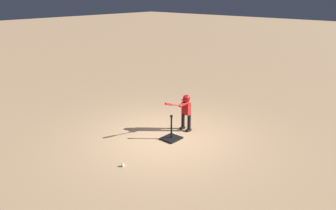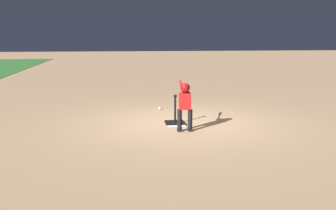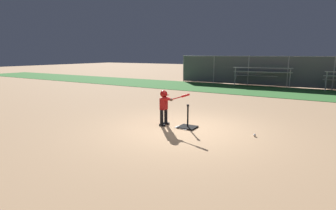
{
  "view_description": "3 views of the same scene",
  "coord_description": "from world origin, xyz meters",
  "px_view_note": "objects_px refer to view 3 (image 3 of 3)",
  "views": [
    {
      "loc": [
        6.26,
        5.74,
        3.92
      ],
      "look_at": [
        -0.15,
        -0.01,
        0.94
      ],
      "focal_mm": 35.0,
      "sensor_mm": 36.0,
      "label": 1
    },
    {
      "loc": [
        -9.34,
        1.59,
        2.13
      ],
      "look_at": [
        -0.57,
        0.44,
        0.56
      ],
      "focal_mm": 42.0,
      "sensor_mm": 36.0,
      "label": 2
    },
    {
      "loc": [
        3.3,
        -6.68,
        2.19
      ],
      "look_at": [
        -0.71,
        0.12,
        0.65
      ],
      "focal_mm": 28.0,
      "sensor_mm": 36.0,
      "label": 3
    }
  ],
  "objects_px": {
    "baseball": "(255,135)",
    "bleachers_right_center": "(204,75)",
    "batter_child": "(165,103)",
    "bleachers_far_left": "(262,76)",
    "batting_tee": "(188,125)"
  },
  "relations": [
    {
      "from": "batter_child",
      "to": "bleachers_far_left",
      "type": "xyz_separation_m",
      "value": [
        0.46,
        12.48,
        -0.05
      ]
    },
    {
      "from": "baseball",
      "to": "bleachers_far_left",
      "type": "height_order",
      "value": "bleachers_far_left"
    },
    {
      "from": "batter_child",
      "to": "bleachers_far_left",
      "type": "relative_size",
      "value": 0.27
    },
    {
      "from": "batter_child",
      "to": "batting_tee",
      "type": "bearing_deg",
      "value": 8.07
    },
    {
      "from": "bleachers_right_center",
      "to": "baseball",
      "type": "bearing_deg",
      "value": -61.93
    },
    {
      "from": "batting_tee",
      "to": "baseball",
      "type": "relative_size",
      "value": 9.64
    },
    {
      "from": "baseball",
      "to": "batter_child",
      "type": "bearing_deg",
      "value": -174.26
    },
    {
      "from": "batting_tee",
      "to": "bleachers_right_center",
      "type": "bearing_deg",
      "value": 110.95
    },
    {
      "from": "baseball",
      "to": "bleachers_right_center",
      "type": "height_order",
      "value": "bleachers_right_center"
    },
    {
      "from": "batter_child",
      "to": "bleachers_far_left",
      "type": "bearing_deg",
      "value": 87.87
    },
    {
      "from": "bleachers_right_center",
      "to": "bleachers_far_left",
      "type": "relative_size",
      "value": 0.68
    },
    {
      "from": "bleachers_right_center",
      "to": "bleachers_far_left",
      "type": "distance_m",
      "value": 4.98
    },
    {
      "from": "batter_child",
      "to": "baseball",
      "type": "xyz_separation_m",
      "value": [
        2.68,
        0.27,
        -0.66
      ]
    },
    {
      "from": "batting_tee",
      "to": "batter_child",
      "type": "height_order",
      "value": "batter_child"
    },
    {
      "from": "baseball",
      "to": "bleachers_right_center",
      "type": "relative_size",
      "value": 0.03
    }
  ]
}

